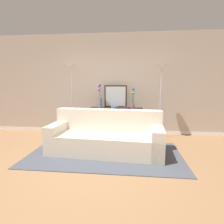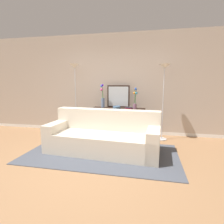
{
  "view_description": "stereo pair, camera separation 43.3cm",
  "coord_description": "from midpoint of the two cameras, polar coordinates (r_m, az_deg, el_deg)",
  "views": [
    {
      "loc": [
        0.66,
        -2.98,
        1.46
      ],
      "look_at": [
        0.21,
        1.28,
        0.77
      ],
      "focal_mm": 29.01,
      "sensor_mm": 36.0,
      "label": 1
    },
    {
      "loc": [
        1.09,
        -2.91,
        1.46
      ],
      "look_at": [
        0.21,
        1.28,
        0.77
      ],
      "focal_mm": 29.01,
      "sensor_mm": 36.0,
      "label": 2
    }
  ],
  "objects": [
    {
      "name": "vase_short_flowers",
      "position": [
        4.85,
        9.85,
        3.74
      ],
      "size": [
        0.12,
        0.12,
        0.55
      ],
      "color": "gray",
      "rests_on": "console_table"
    },
    {
      "name": "back_wall",
      "position": [
        5.33,
        2.46,
        8.66
      ],
      "size": [
        12.0,
        0.15,
        2.84
      ],
      "color": "white",
      "rests_on": "ground"
    },
    {
      "name": "book_stack",
      "position": [
        4.83,
        7.86,
        1.27
      ],
      "size": [
        0.19,
        0.15,
        0.05
      ],
      "color": "maroon",
      "rests_on": "console_table"
    },
    {
      "name": "wall_mirror",
      "position": [
        5.05,
        4.48,
        4.92
      ],
      "size": [
        0.62,
        0.02,
        0.61
      ],
      "color": "black",
      "rests_on": "console_table"
    },
    {
      "name": "vase_tall_flowers",
      "position": [
        5.01,
        -0.51,
        4.39
      ],
      "size": [
        0.12,
        0.11,
        0.65
      ],
      "color": "#6B84AD",
      "rests_on": "console_table"
    },
    {
      "name": "ground_plane",
      "position": [
        3.41,
        -4.42,
        -16.49
      ],
      "size": [
        16.0,
        16.0,
        0.02
      ],
      "primitive_type": "cube",
      "color": "#936B47"
    },
    {
      "name": "console_table",
      "position": [
        4.98,
        4.53,
        -1.49
      ],
      "size": [
        1.43,
        0.34,
        0.79
      ],
      "color": "black",
      "rests_on": "ground"
    },
    {
      "name": "area_rug",
      "position": [
        3.85,
        -0.08,
        -13.04
      ],
      "size": [
        3.11,
        1.68,
        0.01
      ],
      "color": "#474C56",
      "rests_on": "ground"
    },
    {
      "name": "couch",
      "position": [
        3.9,
        0.49,
        -7.99
      ],
      "size": [
        2.4,
        1.07,
        0.88
      ],
      "color": "beige",
      "rests_on": "ground"
    },
    {
      "name": "floor_lamp_left",
      "position": [
        5.1,
        -9.17,
        9.98
      ],
      "size": [
        0.28,
        0.28,
        1.97
      ],
      "color": "silver",
      "rests_on": "ground"
    },
    {
      "name": "floor_lamp_right",
      "position": [
        4.79,
        18.63,
        9.24
      ],
      "size": [
        0.28,
        0.28,
        1.92
      ],
      "color": "silver",
      "rests_on": "ground"
    },
    {
      "name": "fruit_bowl",
      "position": [
        4.84,
        4.03,
        1.5
      ],
      "size": [
        0.2,
        0.2,
        0.07
      ],
      "color": "#4C7093",
      "rests_on": "console_table"
    },
    {
      "name": "book_row_under_console",
      "position": [
        5.15,
        0.34,
        -6.67
      ],
      "size": [
        0.44,
        0.17,
        0.12
      ],
      "color": "maroon",
      "rests_on": "ground"
    }
  ]
}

